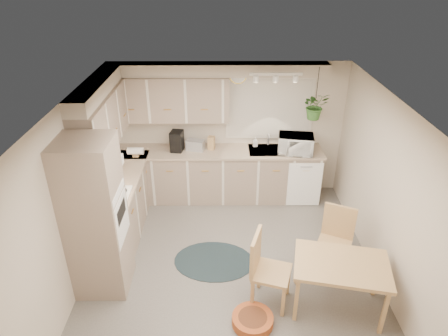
{
  "coord_description": "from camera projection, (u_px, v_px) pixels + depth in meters",
  "views": [
    {
      "loc": [
        -0.12,
        -4.42,
        3.9
      ],
      "look_at": [
        -0.09,
        0.55,
        1.26
      ],
      "focal_mm": 32.0,
      "sensor_mm": 36.0,
      "label": 1
    }
  ],
  "objects": [
    {
      "name": "window_blinds",
      "position": [
        270.0,
        108.0,
        6.81
      ],
      "size": [
        1.4,
        0.02,
        1.0
      ],
      "primitive_type": "cube",
      "color": "silver",
      "rests_on": "wall_back"
    },
    {
      "name": "pet_bed",
      "position": [
        253.0,
        320.0,
        4.76
      ],
      "size": [
        0.52,
        0.52,
        0.11
      ],
      "primitive_type": "cylinder",
      "rotation": [
        0.0,
        0.0,
        -0.05
      ],
      "color": "#B84224",
      "rests_on": "floor"
    },
    {
      "name": "wall_clock",
      "position": [
        238.0,
        75.0,
        6.54
      ],
      "size": [
        0.3,
        0.03,
        0.3
      ],
      "primitive_type": "cylinder",
      "rotation": [
        1.57,
        0.0,
        0.0
      ],
      "color": "#E9CA52",
      "rests_on": "wall_back"
    },
    {
      "name": "soap_bottle",
      "position": [
        255.0,
        144.0,
        7.0
      ],
      "size": [
        0.1,
        0.18,
        0.08
      ],
      "primitive_type": "imported",
      "rotation": [
        0.0,
        0.0,
        0.12
      ],
      "color": "white",
      "rests_on": "counter_back"
    },
    {
      "name": "toaster",
      "position": [
        195.0,
        145.0,
        6.85
      ],
      "size": [
        0.33,
        0.24,
        0.18
      ],
      "primitive_type": "cube",
      "rotation": [
        0.0,
        0.0,
        -0.24
      ],
      "color": "#B3B5BB",
      "rests_on": "counter_back"
    },
    {
      "name": "wall_left",
      "position": [
        77.0,
        192.0,
        5.16
      ],
      "size": [
        0.04,
        4.2,
        2.4
      ],
      "primitive_type": "cube",
      "color": "beige",
      "rests_on": "floor"
    },
    {
      "name": "wall_oven_face",
      "position": [
        122.0,
        218.0,
        4.9
      ],
      "size": [
        0.02,
        0.56,
        0.58
      ],
      "primitive_type": "cube",
      "color": "white",
      "rests_on": "oven_stack"
    },
    {
      "name": "counter_left",
      "position": [
        119.0,
        178.0,
        6.06
      ],
      "size": [
        0.64,
        1.89,
        0.04
      ],
      "primitive_type": "cube",
      "color": "tan",
      "rests_on": "base_cab_left"
    },
    {
      "name": "chair_back",
      "position": [
        334.0,
        244.0,
        5.35
      ],
      "size": [
        0.6,
        0.6,
        0.97
      ],
      "primitive_type": "cube",
      "rotation": [
        0.0,
        0.0,
        2.7
      ],
      "color": "tan",
      "rests_on": "floor"
    },
    {
      "name": "sink",
      "position": [
        269.0,
        152.0,
        6.9
      ],
      "size": [
        0.7,
        0.48,
        0.1
      ],
      "primitive_type": "cube",
      "color": "#B3B5BB",
      "rests_on": "counter_back"
    },
    {
      "name": "wall_back",
      "position": [
        229.0,
        130.0,
        7.02
      ],
      "size": [
        4.0,
        0.04,
        2.4
      ],
      "primitive_type": "cube",
      "color": "beige",
      "rests_on": "floor"
    },
    {
      "name": "wall_right",
      "position": [
        385.0,
        191.0,
        5.18
      ],
      "size": [
        0.04,
        4.2,
        2.4
      ],
      "primitive_type": "cube",
      "color": "beige",
      "rests_on": "floor"
    },
    {
      "name": "cooktop",
      "position": [
        110.0,
        197.0,
        5.54
      ],
      "size": [
        0.52,
        0.58,
        0.02
      ],
      "primitive_type": "cube",
      "color": "white",
      "rests_on": "counter_left"
    },
    {
      "name": "window_frame",
      "position": [
        270.0,
        108.0,
        6.82
      ],
      "size": [
        1.5,
        0.02,
        1.1
      ],
      "primitive_type": "cube",
      "color": "beige",
      "rests_on": "wall_back"
    },
    {
      "name": "base_cab_back",
      "position": [
        217.0,
        175.0,
        7.11
      ],
      "size": [
        3.6,
        0.6,
        0.9
      ],
      "primitive_type": "cube",
      "color": "gray",
      "rests_on": "floor"
    },
    {
      "name": "upper_cab_back",
      "position": [
        168.0,
        99.0,
        6.57
      ],
      "size": [
        2.0,
        0.35,
        0.75
      ],
      "primitive_type": "cube",
      "color": "gray",
      "rests_on": "wall_back"
    },
    {
      "name": "oven_stack",
      "position": [
        96.0,
        219.0,
        4.9
      ],
      "size": [
        0.65,
        0.65,
        2.1
      ],
      "primitive_type": "cube",
      "color": "gray",
      "rests_on": "floor"
    },
    {
      "name": "range_hood",
      "position": [
        104.0,
        168.0,
        5.33
      ],
      "size": [
        0.4,
        0.6,
        0.14
      ],
      "primitive_type": "cube",
      "color": "white",
      "rests_on": "upper_cab_left"
    },
    {
      "name": "microwave",
      "position": [
        296.0,
        142.0,
        6.71
      ],
      "size": [
        0.62,
        0.4,
        0.39
      ],
      "primitive_type": "imported",
      "rotation": [
        0.0,
        0.0,
        -0.14
      ],
      "color": "white",
      "rests_on": "counter_back"
    },
    {
      "name": "chair_left",
      "position": [
        272.0,
        271.0,
        4.88
      ],
      "size": [
        0.58,
        0.58,
        1.0
      ],
      "primitive_type": "cube",
      "rotation": [
        0.0,
        0.0,
        -1.87
      ],
      "color": "tan",
      "rests_on": "floor"
    },
    {
      "name": "coffee_maker",
      "position": [
        177.0,
        141.0,
        6.79
      ],
      "size": [
        0.23,
        0.27,
        0.35
      ],
      "primitive_type": "cube",
      "rotation": [
        0.0,
        0.0,
        -0.16
      ],
      "color": "black",
      "rests_on": "counter_back"
    },
    {
      "name": "soffit_back",
      "position": [
        217.0,
        69.0,
        6.37
      ],
      "size": [
        3.6,
        0.3,
        0.2
      ],
      "primitive_type": "cube",
      "color": "beige",
      "rests_on": "wall_back"
    },
    {
      "name": "wall_front",
      "position": [
        237.0,
        324.0,
        3.31
      ],
      "size": [
        4.0,
        0.04,
        2.4
      ],
      "primitive_type": "cube",
      "color": "beige",
      "rests_on": "floor"
    },
    {
      "name": "ceiling",
      "position": [
        232.0,
        103.0,
        4.61
      ],
      "size": [
        4.2,
        4.2,
        0.0
      ],
      "primitive_type": "plane",
      "color": "silver",
      "rests_on": "wall_back"
    },
    {
      "name": "hanging_plant",
      "position": [
        315.0,
        109.0,
        6.43
      ],
      "size": [
        0.47,
        0.51,
        0.35
      ],
      "primitive_type": "imported",
      "rotation": [
        0.0,
        0.0,
        0.18
      ],
      "color": "#346628",
      "rests_on": "ceiling"
    },
    {
      "name": "knife_block",
      "position": [
        211.0,
        143.0,
        6.87
      ],
      "size": [
        0.13,
        0.13,
        0.24
      ],
      "primitive_type": "cube",
      "rotation": [
        0.0,
        0.0,
        -0.25
      ],
      "color": "tan",
      "rests_on": "counter_back"
    },
    {
      "name": "braided_rug",
      "position": [
        214.0,
        261.0,
        5.76
      ],
      "size": [
        1.23,
        0.97,
        0.01
      ],
      "primitive_type": "ellipsoid",
      "rotation": [
        0.0,
        0.0,
        -0.09
      ],
      "color": "black",
      "rests_on": "floor"
    },
    {
      "name": "dishwasher_front",
      "position": [
        304.0,
        185.0,
        6.86
      ],
      "size": [
        0.58,
        0.02,
        0.83
      ],
      "primitive_type": "cube",
      "color": "white",
      "rests_on": "base_cab_back"
    },
    {
      "name": "track_light_bar",
      "position": [
        276.0,
        74.0,
        6.01
      ],
      "size": [
        0.8,
        0.04,
        0.04
      ],
      "primitive_type": "cube",
      "color": "white",
      "rests_on": "ceiling"
    },
    {
      "name": "counter_back",
      "position": [
        217.0,
        152.0,
        6.88
      ],
      "size": [
        3.64,
        0.64,
        0.04
      ],
      "primitive_type": "cube",
      "color": "tan",
      "rests_on": "base_cab_back"
    },
    {
      "name": "soffit_left",
      "position": [
        97.0,
        87.0,
        5.52
      ],
      "size": [
        0.3,
        2.0,
        0.2
      ],
      "primitive_type": "cube",
      "color": "beige",
      "rests_on": "wall_left"
    },
    {
      "name": "floor",
      "position": [
        230.0,
        263.0,
        5.73
      ],
      "size": [
        4.2,
        4.2,
        0.0
      ],
      "primitive_type": "plane",
      "color": "slate",
      "rests_on": "ground"
    },
    {
      "name": "dining_table",
      "position": [
        338.0,
        285.0,
        4.87
      ],
      "size": [
        1.23,
        0.95,
        0.7
      ],
      "primitive_type": "cube",
      "rotation": [
        0.0,
        0.0,
        -0.21
      ],
      "color": "tan",
      "rests_on": "floor"
    },
    {
      "name": "upper_cab_left",
      "position": [
        104.0,
        119.0,
        5.75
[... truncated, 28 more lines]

